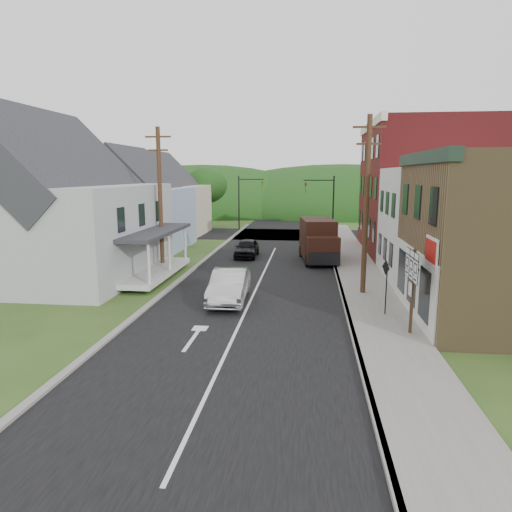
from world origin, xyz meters
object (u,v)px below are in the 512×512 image
(delivery_van, at_px, (318,241))
(warning_sign, at_px, (386,280))
(dark_sedan, at_px, (247,248))
(route_sign_cluster, at_px, (412,279))
(silver_sedan, at_px, (229,286))

(delivery_van, relative_size, warning_sign, 2.33)
(dark_sedan, bearing_deg, warning_sign, -59.94)
(delivery_van, distance_m, route_sign_cluster, 15.33)
(dark_sedan, height_order, route_sign_cluster, route_sign_cluster)
(delivery_van, xyz_separation_m, route_sign_cluster, (3.21, -14.97, 0.75))
(silver_sedan, xyz_separation_m, delivery_van, (4.47, 10.97, 0.74))
(silver_sedan, distance_m, delivery_van, 11.87)
(dark_sedan, relative_size, route_sign_cluster, 1.20)
(dark_sedan, bearing_deg, delivery_van, -12.85)
(dark_sedan, distance_m, delivery_van, 5.49)
(route_sign_cluster, bearing_deg, warning_sign, 101.94)
(silver_sedan, distance_m, dark_sedan, 12.23)
(delivery_van, height_order, warning_sign, delivery_van)
(dark_sedan, height_order, warning_sign, warning_sign)
(dark_sedan, distance_m, warning_sign, 16.01)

